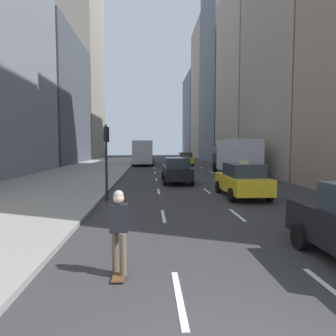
{
  "coord_description": "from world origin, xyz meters",
  "views": [
    {
      "loc": [
        -0.7,
        -2.99,
        2.62
      ],
      "look_at": [
        0.15,
        10.81,
        1.59
      ],
      "focal_mm": 32.0,
      "sensor_mm": 36.0,
      "label": 1
    }
  ],
  "objects_px": {
    "city_bus": "(143,152)",
    "box_truck": "(235,156)",
    "taxi_second": "(242,180)",
    "sedan_silver_behind": "(177,170)",
    "skateboarder": "(119,229)",
    "taxi_lead": "(185,159)",
    "traffic_light_pole": "(106,150)"
  },
  "relations": [
    {
      "from": "city_bus",
      "to": "box_truck",
      "type": "height_order",
      "value": "city_bus"
    },
    {
      "from": "taxi_second",
      "to": "city_bus",
      "type": "bearing_deg",
      "value": 101.59
    },
    {
      "from": "sedan_silver_behind",
      "to": "skateboarder",
      "type": "relative_size",
      "value": 2.63
    },
    {
      "from": "taxi_lead",
      "to": "taxi_second",
      "type": "bearing_deg",
      "value": -90.0
    },
    {
      "from": "city_bus",
      "to": "skateboarder",
      "type": "bearing_deg",
      "value": -89.54
    },
    {
      "from": "city_bus",
      "to": "box_truck",
      "type": "relative_size",
      "value": 1.38
    },
    {
      "from": "taxi_lead",
      "to": "taxi_second",
      "type": "xyz_separation_m",
      "value": [
        0.0,
        -24.8,
        0.0
      ]
    },
    {
      "from": "taxi_second",
      "to": "traffic_light_pole",
      "type": "distance_m",
      "value": 6.94
    },
    {
      "from": "taxi_second",
      "to": "box_truck",
      "type": "xyz_separation_m",
      "value": [
        2.8,
        11.15,
        0.83
      ]
    },
    {
      "from": "sedan_silver_behind",
      "to": "traffic_light_pole",
      "type": "bearing_deg",
      "value": -121.1
    },
    {
      "from": "skateboarder",
      "to": "city_bus",
      "type": "bearing_deg",
      "value": 90.46
    },
    {
      "from": "box_truck",
      "to": "traffic_light_pole",
      "type": "height_order",
      "value": "traffic_light_pole"
    },
    {
      "from": "taxi_second",
      "to": "city_bus",
      "type": "relative_size",
      "value": 0.38
    },
    {
      "from": "skateboarder",
      "to": "taxi_second",
      "type": "bearing_deg",
      "value": 59.32
    },
    {
      "from": "taxi_second",
      "to": "traffic_light_pole",
      "type": "height_order",
      "value": "traffic_light_pole"
    },
    {
      "from": "city_bus",
      "to": "box_truck",
      "type": "xyz_separation_m",
      "value": [
        8.41,
        -16.22,
        -0.08
      ]
    },
    {
      "from": "taxi_second",
      "to": "skateboarder",
      "type": "distance_m",
      "value": 10.43
    },
    {
      "from": "skateboarder",
      "to": "box_truck",
      "type": "bearing_deg",
      "value": 68.02
    },
    {
      "from": "traffic_light_pole",
      "to": "box_truck",
      "type": "bearing_deg",
      "value": 50.75
    },
    {
      "from": "taxi_lead",
      "to": "traffic_light_pole",
      "type": "xyz_separation_m",
      "value": [
        -6.75,
        -25.34,
        1.53
      ]
    },
    {
      "from": "taxi_second",
      "to": "traffic_light_pole",
      "type": "bearing_deg",
      "value": -175.42
    },
    {
      "from": "sedan_silver_behind",
      "to": "box_truck",
      "type": "distance_m",
      "value": 7.64
    },
    {
      "from": "taxi_lead",
      "to": "taxi_second",
      "type": "relative_size",
      "value": 1.0
    },
    {
      "from": "taxi_second",
      "to": "box_truck",
      "type": "height_order",
      "value": "box_truck"
    },
    {
      "from": "taxi_lead",
      "to": "skateboarder",
      "type": "distance_m",
      "value": 34.18
    },
    {
      "from": "taxi_lead",
      "to": "traffic_light_pole",
      "type": "bearing_deg",
      "value": -104.92
    },
    {
      "from": "taxi_second",
      "to": "skateboarder",
      "type": "xyz_separation_m",
      "value": [
        -5.32,
        -8.97,
        0.08
      ]
    },
    {
      "from": "skateboarder",
      "to": "traffic_light_pole",
      "type": "height_order",
      "value": "traffic_light_pole"
    },
    {
      "from": "taxi_second",
      "to": "skateboarder",
      "type": "bearing_deg",
      "value": -120.68
    },
    {
      "from": "taxi_lead",
      "to": "skateboarder",
      "type": "xyz_separation_m",
      "value": [
        -5.32,
        -33.77,
        0.08
      ]
    },
    {
      "from": "taxi_lead",
      "to": "sedan_silver_behind",
      "type": "xyz_separation_m",
      "value": [
        -2.8,
        -18.79,
        0.03
      ]
    },
    {
      "from": "city_bus",
      "to": "traffic_light_pole",
      "type": "xyz_separation_m",
      "value": [
        -1.14,
        -27.91,
        0.62
      ]
    }
  ]
}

